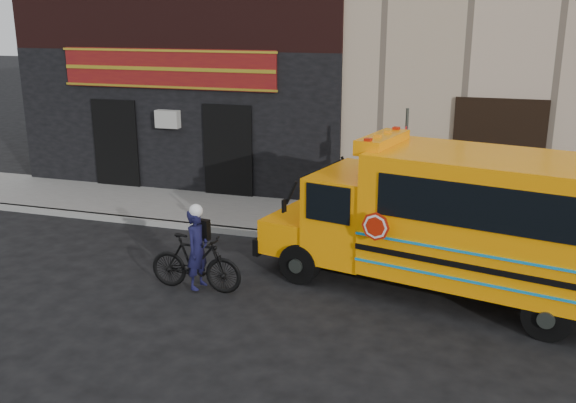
% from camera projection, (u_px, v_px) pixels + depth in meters
% --- Properties ---
extents(ground, '(120.00, 120.00, 0.00)m').
position_uv_depth(ground, '(275.00, 285.00, 12.58)').
color(ground, black).
rests_on(ground, ground).
extents(curb, '(40.00, 0.20, 0.15)m').
position_uv_depth(curb, '(311.00, 239.00, 14.94)').
color(curb, gray).
rests_on(curb, ground).
extents(sidewalk, '(40.00, 3.00, 0.15)m').
position_uv_depth(sidewalk, '(327.00, 220.00, 16.32)').
color(sidewalk, '#64615D').
rests_on(sidewalk, ground).
extents(school_bus, '(7.20, 3.57, 2.92)m').
position_uv_depth(school_bus, '(460.00, 219.00, 11.71)').
color(school_bus, black).
rests_on(school_bus, ground).
extents(sign_pole, '(0.07, 0.27, 3.12)m').
position_uv_depth(sign_pole, '(404.00, 170.00, 14.48)').
color(sign_pole, '#3D443E').
rests_on(sign_pole, ground).
extents(bicycle, '(1.86, 0.53, 1.11)m').
position_uv_depth(bicycle, '(196.00, 263.00, 12.21)').
color(bicycle, black).
rests_on(bicycle, ground).
extents(cyclist, '(0.45, 0.61, 1.56)m').
position_uv_depth(cyclist, '(198.00, 252.00, 12.16)').
color(cyclist, black).
rests_on(cyclist, ground).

